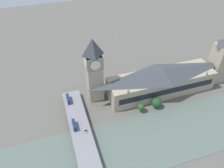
# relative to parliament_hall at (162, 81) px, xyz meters

# --- Properties ---
(ground_plane) EXTENTS (600.00, 600.00, 0.00)m
(ground_plane) POSITION_rel_parliament_hall_xyz_m (-16.39, 8.00, -13.90)
(ground_plane) COLOR #605E56
(river_water) EXTENTS (53.79, 360.00, 0.30)m
(river_water) POSITION_rel_parliament_hall_xyz_m (-49.28, 8.00, -13.75)
(river_water) COLOR slate
(river_water) RESTS_ON ground_plane
(parliament_hall) EXTENTS (27.23, 104.92, 28.02)m
(parliament_hall) POSITION_rel_parliament_hall_xyz_m (0.00, 0.00, 0.00)
(parliament_hall) COLOR tan
(parliament_hall) RESTS_ON ground_plane
(clock_tower) EXTENTS (14.74, 14.74, 63.50)m
(clock_tower) POSITION_rel_parliament_hall_xyz_m (12.14, 63.21, 20.15)
(clock_tower) COLOR tan
(clock_tower) RESTS_ON ground_plane
(victoria_tower) EXTENTS (16.48, 16.48, 52.40)m
(victoria_tower) POSITION_rel_parliament_hall_xyz_m (0.05, -64.70, 10.30)
(victoria_tower) COLOR tan
(victoria_tower) RESTS_ON ground_plane
(road_bridge) EXTENTS (139.58, 16.17, 5.83)m
(road_bridge) POSITION_rel_parliament_hall_xyz_m (-49.28, 86.03, -9.18)
(road_bridge) COLOR slate
(road_bridge) RESTS_ON ground_plane
(double_decker_bus_mid) EXTENTS (10.47, 2.52, 4.67)m
(double_decker_bus_mid) POSITION_rel_parliament_hall_xyz_m (-22.99, 90.08, -5.50)
(double_decker_bus_mid) COLOR navy
(double_decker_bus_mid) RESTS_ON road_bridge
(double_decker_bus_rear) EXTENTS (10.83, 2.51, 4.86)m
(double_decker_bus_rear) POSITION_rel_parliament_hall_xyz_m (8.51, 89.78, -5.38)
(double_decker_bus_rear) COLOR navy
(double_decker_bus_rear) RESTS_ON road_bridge
(car_southbound_lead) EXTENTS (3.83, 1.89, 1.38)m
(car_southbound_lead) POSITION_rel_parliament_hall_xyz_m (-30.30, 82.51, -7.37)
(car_southbound_lead) COLOR silver
(car_southbound_lead) RESTS_ON road_bridge
(tree_embankment_near) EXTENTS (9.05, 9.05, 10.59)m
(tree_embankment_near) POSITION_rel_parliament_hall_xyz_m (-18.62, 13.72, -7.84)
(tree_embankment_near) COLOR brown
(tree_embankment_near) RESTS_ON ground_plane
(tree_embankment_mid) EXTENTS (6.47, 6.47, 9.35)m
(tree_embankment_mid) POSITION_rel_parliament_hall_xyz_m (-19.31, 29.38, -7.81)
(tree_embankment_mid) COLOR brown
(tree_embankment_mid) RESTS_ON ground_plane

